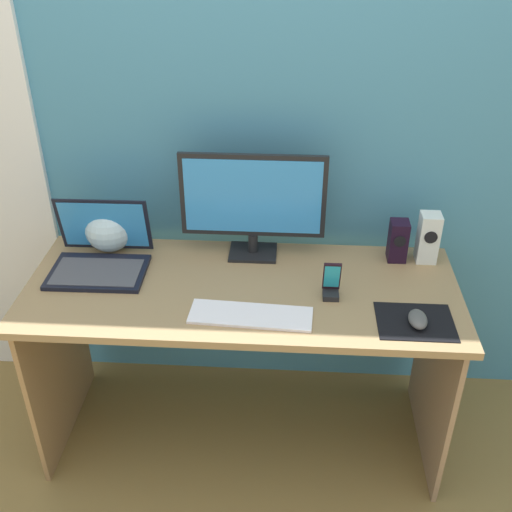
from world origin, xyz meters
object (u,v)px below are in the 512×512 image
(speaker_near_monitor, at_px, (398,241))
(fishbowl, at_px, (109,229))
(laptop, at_px, (100,256))
(keyboard_external, at_px, (251,315))
(monitor, at_px, (253,202))
(speaker_right, at_px, (428,238))
(mouse, at_px, (418,319))
(phone_in_dock, at_px, (331,285))

(speaker_near_monitor, height_order, fishbowl, fishbowl)
(laptop, xyz_separation_m, keyboard_external, (0.57, -0.26, -0.04))
(speaker_near_monitor, xyz_separation_m, fishbowl, (-1.09, 0.01, 0.01))
(monitor, height_order, speaker_right, monitor)
(laptop, relative_size, mouse, 3.48)
(fishbowl, bearing_deg, speaker_right, -0.49)
(monitor, xyz_separation_m, keyboard_external, (0.02, -0.39, -0.22))
(laptop, relative_size, fishbowl, 1.91)
(speaker_near_monitor, bearing_deg, monitor, 179.81)
(laptop, bearing_deg, phone_in_dock, -8.89)
(laptop, height_order, keyboard_external, laptop)
(monitor, xyz_separation_m, laptop, (-0.55, -0.13, -0.17))
(speaker_near_monitor, relative_size, keyboard_external, 0.39)
(speaker_near_monitor, distance_m, keyboard_external, 0.66)
(speaker_right, height_order, laptop, laptop)
(fishbowl, distance_m, keyboard_external, 0.70)
(monitor, height_order, mouse, monitor)
(speaker_near_monitor, xyz_separation_m, laptop, (-1.09, -0.13, -0.03))
(fishbowl, distance_m, phone_in_dock, 0.88)
(monitor, distance_m, mouse, 0.72)
(keyboard_external, bearing_deg, laptop, 158.50)
(laptop, bearing_deg, mouse, -13.69)
(phone_in_dock, bearing_deg, monitor, 137.50)
(laptop, distance_m, keyboard_external, 0.63)
(keyboard_external, bearing_deg, mouse, 2.45)
(monitor, height_order, laptop, monitor)
(mouse, bearing_deg, keyboard_external, 179.52)
(speaker_right, bearing_deg, mouse, -102.78)
(fishbowl, height_order, mouse, fishbowl)
(laptop, distance_m, phone_in_dock, 0.85)
(fishbowl, relative_size, keyboard_external, 0.45)
(speaker_near_monitor, distance_m, phone_in_dock, 0.37)
(mouse, bearing_deg, phone_in_dock, 153.21)
(laptop, relative_size, keyboard_external, 0.86)
(monitor, distance_m, phone_in_dock, 0.43)
(laptop, xyz_separation_m, fishbowl, (-0.00, 0.14, 0.04))
(speaker_right, bearing_deg, keyboard_external, -148.10)
(monitor, bearing_deg, mouse, -35.69)
(keyboard_external, relative_size, mouse, 4.04)
(speaker_right, xyz_separation_m, phone_in_dock, (-0.36, -0.26, -0.05))
(speaker_right, xyz_separation_m, laptop, (-1.20, -0.13, -0.05))
(speaker_right, relative_size, fishbowl, 1.06)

